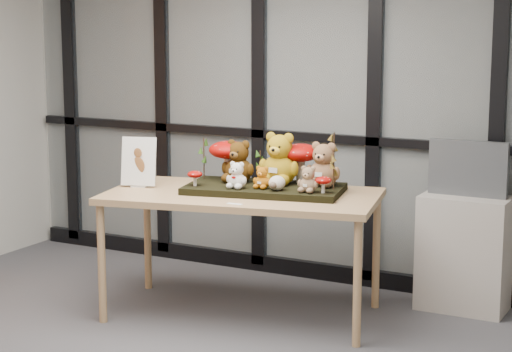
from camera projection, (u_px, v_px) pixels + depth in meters
The scene contains 24 objects.
room_shell at pixel (104, 67), 4.39m from camera, with size 5.00×5.00×5.00m.
glass_partition at pixel (315, 86), 6.59m from camera, with size 4.90×0.06×2.78m.
display_table at pixel (242, 203), 5.89m from camera, with size 1.86×1.20×0.80m.
diorama_tray at pixel (264, 189), 5.90m from camera, with size 0.99×0.49×0.04m, color black.
bear_pooh_yellow at pixel (280, 156), 5.93m from camera, with size 0.28×0.25×0.36m, color #AD8714, non-canonical shape.
bear_brown_medium at pixel (239, 159), 5.99m from camera, with size 0.23×0.21×0.30m, color #422709, non-canonical shape.
bear_tan_back at pixel (324, 162), 5.86m from camera, with size 0.24×0.21×0.31m, color #8C6140, non-canonical shape.
bear_small_yellow at pixel (262, 176), 5.79m from camera, with size 0.12×0.11×0.16m, color #B25F0D, non-canonical shape.
bear_white_bow at pixel (237, 174), 5.79m from camera, with size 0.14×0.13×0.19m, color white, non-canonical shape.
bear_beige_small at pixel (308, 178), 5.66m from camera, with size 0.14×0.12×0.18m, color #907052, non-canonical shape.
plush_cream_hedgehog at pixel (277, 182), 5.73m from camera, with size 0.08×0.07×0.10m, color #F0E4CD, non-canonical shape.
mushroom_back_left at pixel (228, 158), 6.07m from camera, with size 0.26×0.26×0.28m, color #8E0704, non-canonical shape.
mushroom_back_right at pixel (301, 161), 5.98m from camera, with size 0.25×0.25×0.28m, color #8E0704, non-canonical shape.
mushroom_front_left at pixel (195, 178), 5.87m from camera, with size 0.10×0.10×0.11m, color #8E0704, non-canonical shape.
mushroom_front_right at pixel (323, 184), 5.64m from camera, with size 0.10×0.10×0.11m, color #8E0704, non-canonical shape.
sprig_green_far_left at pixel (204, 158), 6.11m from camera, with size 0.05×0.05×0.27m, color #10370C, non-canonical shape.
sprig_green_mid_left at pixel (231, 161), 6.12m from camera, with size 0.05×0.05×0.24m, color #10370C, non-canonical shape.
sprig_dry_far_right at pixel (334, 159), 5.85m from camera, with size 0.05×0.05×0.35m, color brown, non-canonical shape.
sprig_dry_mid_right at pixel (334, 172), 5.73m from camera, with size 0.05×0.05×0.23m, color brown, non-canonical shape.
sprig_green_centre at pixel (260, 165), 6.08m from camera, with size 0.05×0.05×0.20m, color #10370C, non-canonical shape.
sign_holder at pixel (139, 164), 6.05m from camera, with size 0.24×0.13×0.33m.
label_card at pixel (235, 204), 5.53m from camera, with size 0.10×0.03×0.00m, color white.
cabinet at pixel (464, 253), 6.06m from camera, with size 0.57×0.33×0.76m, color #AAA198.
monitor at pixel (468, 168), 5.98m from camera, with size 0.51×0.05×0.36m.
Camera 1 is at (2.69, -3.57, 1.95)m, focal length 65.00 mm.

